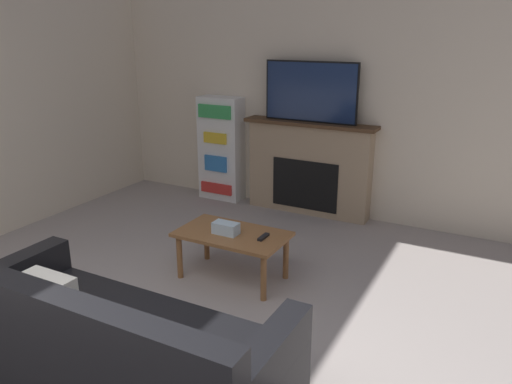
{
  "coord_description": "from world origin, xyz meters",
  "views": [
    {
      "loc": [
        1.91,
        -1.21,
        2.11
      ],
      "look_at": [
        -0.07,
        2.52,
        0.71
      ],
      "focal_mm": 35.0,
      "sensor_mm": 36.0,
      "label": 1
    }
  ],
  "objects_px": {
    "coffee_table": "(232,239)",
    "tv": "(311,92)",
    "fireplace": "(309,168)",
    "bookshelf": "(221,149)",
    "couch": "(116,351)"
  },
  "relations": [
    {
      "from": "coffee_table",
      "to": "fireplace",
      "type": "bearing_deg",
      "value": 91.79
    },
    {
      "from": "tv",
      "to": "coffee_table",
      "type": "relative_size",
      "value": 1.15
    },
    {
      "from": "coffee_table",
      "to": "couch",
      "type": "bearing_deg",
      "value": -85.57
    },
    {
      "from": "fireplace",
      "to": "tv",
      "type": "relative_size",
      "value": 1.43
    },
    {
      "from": "fireplace",
      "to": "tv",
      "type": "bearing_deg",
      "value": -90.0
    },
    {
      "from": "coffee_table",
      "to": "tv",
      "type": "bearing_deg",
      "value": 91.81
    },
    {
      "from": "tv",
      "to": "couch",
      "type": "relative_size",
      "value": 0.52
    },
    {
      "from": "coffee_table",
      "to": "bookshelf",
      "type": "xyz_separation_m",
      "value": [
        -1.25,
        1.84,
        0.28
      ]
    },
    {
      "from": "couch",
      "to": "coffee_table",
      "type": "xyz_separation_m",
      "value": [
        -0.12,
        1.57,
        0.1
      ]
    },
    {
      "from": "fireplace",
      "to": "couch",
      "type": "relative_size",
      "value": 0.75
    },
    {
      "from": "bookshelf",
      "to": "fireplace",
      "type": "bearing_deg",
      "value": 1.08
    },
    {
      "from": "tv",
      "to": "couch",
      "type": "distance_m",
      "value": 3.6
    },
    {
      "from": "couch",
      "to": "fireplace",
      "type": "bearing_deg",
      "value": 93.0
    },
    {
      "from": "tv",
      "to": "coffee_table",
      "type": "xyz_separation_m",
      "value": [
        0.06,
        -1.84,
        -1.06
      ]
    },
    {
      "from": "fireplace",
      "to": "bookshelf",
      "type": "relative_size",
      "value": 1.2
    }
  ]
}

